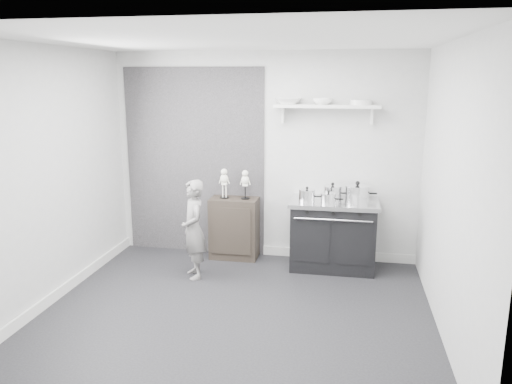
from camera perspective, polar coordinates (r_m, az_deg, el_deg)
ground at (r=5.28m, az=-2.43°, el=-13.65°), size 4.00×4.00×0.00m
room_shell at (r=4.94m, az=-3.24°, el=4.50°), size 4.02×3.62×2.71m
wall_shelf at (r=6.29m, az=8.08°, el=9.59°), size 1.30×0.26×0.24m
stove at (r=6.37m, az=8.80°, el=-4.77°), size 1.09×0.68×0.87m
side_cabinet at (r=6.66m, az=-2.48°, el=-4.13°), size 0.63×0.37×0.81m
child at (r=6.00m, az=-7.14°, el=-4.26°), size 0.47×0.52×1.20m
pot_front_left at (r=6.14m, az=5.84°, el=-0.39°), size 0.29×0.20×0.19m
pot_back_left at (r=6.34m, az=8.73°, el=-0.00°), size 0.32×0.24×0.21m
pot_back_right at (r=6.36m, az=11.50°, el=-0.01°), size 0.40×0.32×0.23m
pot_front_center at (r=6.10m, az=8.26°, el=-0.69°), size 0.28×0.19×0.16m
skeleton_full at (r=6.54m, az=-3.65°, el=1.25°), size 0.13×0.08×0.45m
skeleton_torso at (r=6.48m, az=-1.24°, el=1.11°), size 0.12×0.08×0.44m
bowl_large at (r=6.32m, az=3.70°, el=10.36°), size 0.33×0.33×0.08m
bowl_small at (r=6.28m, az=7.61°, el=10.24°), size 0.25×0.25×0.08m
plate_stack at (r=6.28m, az=11.92°, el=10.00°), size 0.26×0.26×0.06m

